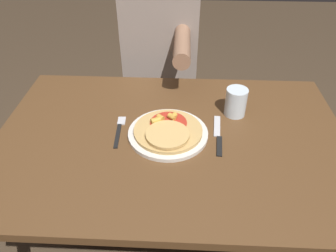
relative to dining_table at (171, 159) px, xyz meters
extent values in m
plane|color=#423323|center=(0.00, 0.00, -0.62)|extent=(8.00, 8.00, 0.00)
cube|color=brown|center=(0.00, 0.00, 0.09)|extent=(1.23, 0.82, 0.03)
cylinder|color=brown|center=(-0.55, 0.35, -0.27)|extent=(0.06, 0.06, 0.69)
cylinder|color=brown|center=(0.55, 0.35, -0.27)|extent=(0.06, 0.06, 0.69)
cylinder|color=silver|center=(-0.01, 0.01, 0.11)|extent=(0.28, 0.28, 0.01)
cylinder|color=tan|center=(-0.01, 0.01, 0.12)|extent=(0.24, 0.24, 0.01)
cylinder|color=#B22D1E|center=(-0.01, 0.04, 0.13)|extent=(0.13, 0.13, 0.00)
cylinder|color=tan|center=(-0.01, -0.03, 0.14)|extent=(0.15, 0.15, 0.01)
cylinder|color=gold|center=(-0.04, 0.06, 0.14)|extent=(0.03, 0.03, 0.02)
cylinder|color=gold|center=(0.00, 0.07, 0.14)|extent=(0.03, 0.03, 0.02)
cylinder|color=gold|center=(0.01, 0.07, 0.14)|extent=(0.03, 0.03, 0.02)
cylinder|color=gold|center=(-0.06, 0.04, 0.14)|extent=(0.04, 0.03, 0.02)
cube|color=black|center=(-0.19, -0.01, 0.11)|extent=(0.02, 0.13, 0.00)
cube|color=silver|center=(-0.19, 0.08, 0.11)|extent=(0.03, 0.05, 0.00)
cube|color=black|center=(0.16, -0.04, 0.11)|extent=(0.03, 0.10, 0.00)
cube|color=silver|center=(0.16, 0.07, 0.11)|extent=(0.03, 0.12, 0.00)
cylinder|color=silver|center=(0.23, 0.15, 0.16)|extent=(0.08, 0.08, 0.11)
cylinder|color=#2D2D38|center=(-0.16, 0.65, -0.38)|extent=(0.11, 0.11, 0.47)
cylinder|color=#2D2D38|center=(0.00, 0.65, -0.38)|extent=(0.11, 0.11, 0.47)
cube|color=gray|center=(-0.08, 0.65, 0.13)|extent=(0.36, 0.22, 0.56)
cylinder|color=#8E664C|center=(0.03, 0.39, 0.27)|extent=(0.07, 0.30, 0.07)
camera|label=1|loc=(0.03, -0.88, 0.83)|focal=35.00mm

